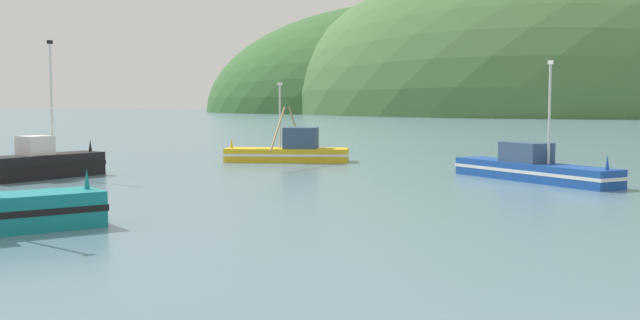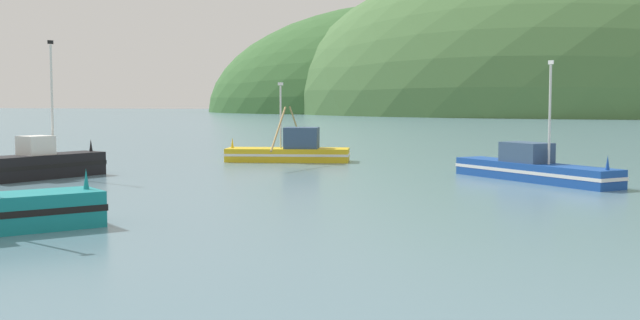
% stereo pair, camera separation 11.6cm
% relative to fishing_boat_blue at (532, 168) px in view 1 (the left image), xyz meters
% --- Properties ---
extents(hill_mid_left, '(126.79, 101.43, 66.93)m').
position_rel_fishing_boat_blue_xyz_m(hill_mid_left, '(-29.91, 207.78, -0.65)').
color(hill_mid_left, '#386633').
rests_on(hill_mid_left, ground).
extents(hill_mid_right, '(173.23, 138.59, 94.19)m').
position_rel_fishing_boat_blue_xyz_m(hill_mid_right, '(22.11, 195.72, -0.65)').
color(hill_mid_right, '#47703D').
rests_on(hill_mid_right, ground).
extents(fishing_boat_blue, '(8.37, 8.92, 6.18)m').
position_rel_fishing_boat_blue_xyz_m(fishing_boat_blue, '(0.00, 0.00, 0.00)').
color(fishing_boat_blue, '#19479E').
rests_on(fishing_boat_blue, ground).
extents(fishing_boat_black, '(4.48, 7.08, 7.39)m').
position_rel_fishing_boat_blue_xyz_m(fishing_boat_black, '(-25.56, -4.39, 0.13)').
color(fishing_boat_black, black).
rests_on(fishing_boat_black, ground).
extents(fishing_boat_yellow, '(8.60, 15.33, 5.34)m').
position_rel_fishing_boat_blue_xyz_m(fishing_boat_yellow, '(-15.51, 9.57, 0.10)').
color(fishing_boat_yellow, gold).
rests_on(fishing_boat_yellow, ground).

